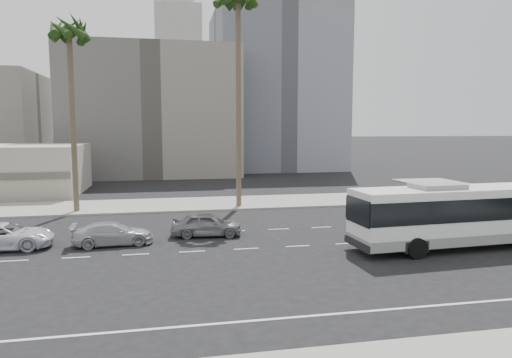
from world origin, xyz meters
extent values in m
plane|color=black|center=(0.00, 0.00, 0.00)|extent=(700.00, 700.00, 0.00)
cube|color=gray|center=(0.00, 15.50, 0.07)|extent=(120.00, 7.00, 0.15)
cube|color=slate|center=(-12.00, 45.00, 9.00)|extent=(24.00, 18.00, 18.00)
cube|color=slate|center=(8.00, 52.00, 13.00)|extent=(20.00, 20.00, 26.00)
cube|color=beige|center=(-2.00, 250.00, 22.00)|extent=(42.00, 42.00, 44.00)
cube|color=beige|center=(-2.00, 250.00, 60.00)|extent=(26.00, 26.00, 32.00)
cube|color=#50565F|center=(45.00, 230.00, 35.00)|extent=(26.00, 26.00, 70.00)
cube|color=#50565F|center=(70.00, 260.00, 30.00)|extent=(22.00, 22.00, 60.00)
cube|color=white|center=(5.98, -1.99, 1.98)|extent=(12.93, 3.54, 2.87)
cube|color=black|center=(5.98, -1.99, 2.37)|extent=(12.99, 3.60, 1.21)
cube|color=gray|center=(5.98, -1.99, 0.72)|extent=(12.95, 3.58, 0.55)
cube|color=gray|center=(4.32, -1.99, 3.53)|extent=(2.74, 1.91, 0.33)
cylinder|color=black|center=(10.06, -0.58, 0.55)|extent=(1.10, 0.33, 1.10)
cylinder|color=black|center=(2.23, -3.40, 0.55)|extent=(1.10, 0.33, 1.10)
cylinder|color=black|center=(2.23, -0.58, 0.55)|extent=(1.10, 0.33, 1.10)
imported|color=gray|center=(-7.90, 3.52, 0.74)|extent=(2.16, 4.52, 1.49)
imported|color=#ABAAB2|center=(-13.40, 2.41, 0.66)|extent=(2.24, 4.70, 1.32)
imported|color=silver|center=(-19.26, 2.60, 0.73)|extent=(2.50, 5.29, 1.46)
cylinder|color=brown|center=(-4.26, 13.55, 8.57)|extent=(0.47, 0.47, 17.14)
cylinder|color=brown|center=(-17.40, 13.57, 6.95)|extent=(0.44, 0.44, 13.91)
camera|label=1|loc=(-10.29, -24.48, 6.69)|focal=31.96mm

